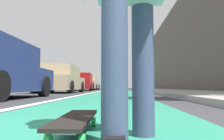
# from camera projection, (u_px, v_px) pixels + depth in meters

# --- Properties ---
(ground_plane) EXTENTS (80.00, 80.00, 0.00)m
(ground_plane) POSITION_uv_depth(u_px,v_px,m) (114.00, 94.00, 10.52)
(ground_plane) COLOR #38383D
(bike_lane_paint) EXTENTS (56.00, 2.14, 0.00)m
(bike_lane_paint) POSITION_uv_depth(u_px,v_px,m) (118.00, 90.00, 24.46)
(bike_lane_paint) COLOR #288466
(bike_lane_paint) RESTS_ON ground
(lane_stripe_white) EXTENTS (52.00, 0.16, 0.01)m
(lane_stripe_white) POSITION_uv_depth(u_px,v_px,m) (104.00, 90.00, 20.53)
(lane_stripe_white) COLOR silver
(lane_stripe_white) RESTS_ON ground
(sidewalk_curb) EXTENTS (52.00, 3.20, 0.12)m
(sidewalk_curb) POSITION_uv_depth(u_px,v_px,m) (157.00, 90.00, 18.36)
(sidewalk_curb) COLOR #9E9B93
(sidewalk_curb) RESTS_ON ground
(building_facade) EXTENTS (40.00, 1.20, 8.35)m
(building_facade) POSITION_uv_depth(u_px,v_px,m) (178.00, 49.00, 22.55)
(building_facade) COLOR #5C544B
(building_facade) RESTS_ON ground
(skateboard) EXTENTS (0.85, 0.22, 0.11)m
(skateboard) POSITION_uv_depth(u_px,v_px,m) (76.00, 120.00, 1.41)
(skateboard) COLOR green
(skateboard) RESTS_ON ground
(parked_car_mid) EXTENTS (4.30, 2.09, 1.47)m
(parked_car_mid) POSITION_uv_depth(u_px,v_px,m) (60.00, 80.00, 12.07)
(parked_car_mid) COLOR tan
(parked_car_mid) RESTS_ON ground
(parked_car_far) EXTENTS (4.13, 2.00, 1.47)m
(parked_car_far) POSITION_uv_depth(u_px,v_px,m) (82.00, 82.00, 18.96)
(parked_car_far) COLOR maroon
(parked_car_far) RESTS_ON ground
(parked_car_end) EXTENTS (4.07, 1.97, 1.47)m
(parked_car_end) POSITION_uv_depth(u_px,v_px,m) (90.00, 84.00, 24.45)
(parked_car_end) COLOR tan
(parked_car_end) RESTS_ON ground
(traffic_light) EXTENTS (0.33, 0.28, 4.58)m
(traffic_light) POSITION_uv_depth(u_px,v_px,m) (103.00, 61.00, 24.51)
(traffic_light) COLOR #2D2D2D
(traffic_light) RESTS_ON ground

